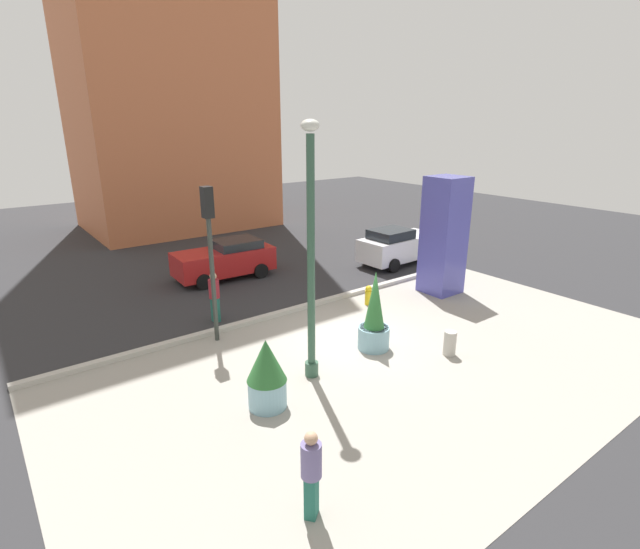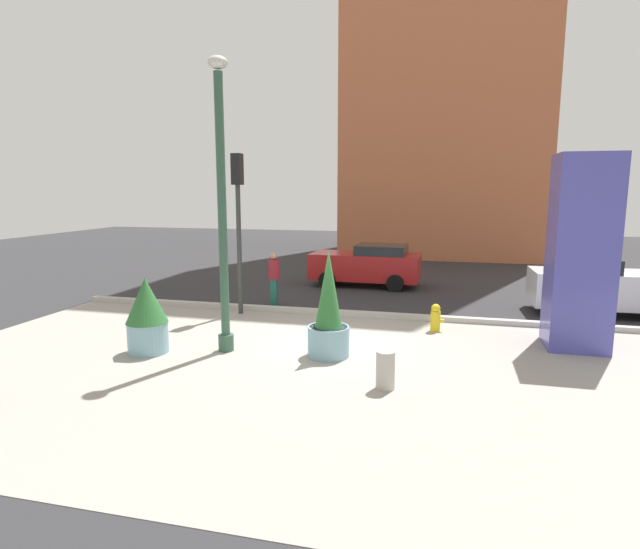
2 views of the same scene
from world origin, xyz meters
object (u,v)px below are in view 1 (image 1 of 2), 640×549
object	(u,v)px
fire_hydrant	(369,295)
car_passing_lane	(398,246)
pedestrian_by_curb	(214,295)
lamp_post	(311,261)
potted_plant_by_pillar	(267,373)
car_intersection	(225,259)
concrete_bollard	(450,343)
traffic_light_corner	(210,241)
pedestrian_on_sidewalk	(311,471)
art_pillar_blue	(444,236)
potted_plant_mid_plaza	(374,319)

from	to	relation	value
fire_hydrant	car_passing_lane	distance (m)	5.70
fire_hydrant	pedestrian_by_curb	world-z (taller)	pedestrian_by_curb
lamp_post	pedestrian_by_curb	bearing A→B (deg)	95.68
lamp_post	potted_plant_by_pillar	size ratio (longest dim) A/B	3.73
lamp_post	fire_hydrant	bearing A→B (deg)	31.67
fire_hydrant	pedestrian_by_curb	xyz separation A→B (m)	(-5.21, 1.98, 0.61)
car_intersection	pedestrian_by_curb	xyz separation A→B (m)	(-2.42, -4.13, 0.14)
concrete_bollard	potted_plant_by_pillar	bearing A→B (deg)	170.75
lamp_post	traffic_light_corner	world-z (taller)	lamp_post
fire_hydrant	car_intersection	xyz separation A→B (m)	(-2.79, 6.11, 0.47)
concrete_bollard	car_passing_lane	world-z (taller)	car_passing_lane
pedestrian_on_sidewalk	art_pillar_blue	bearing A→B (deg)	29.59
pedestrian_by_curb	traffic_light_corner	bearing A→B (deg)	-114.13
car_passing_lane	car_intersection	bearing A→B (deg)	158.44
car_intersection	pedestrian_by_curb	bearing A→B (deg)	-120.43
potted_plant_mid_plaza	pedestrian_by_curb	size ratio (longest dim) A/B	1.40
car_passing_lane	pedestrian_by_curb	world-z (taller)	pedestrian_by_curb
lamp_post	car_intersection	bearing A→B (deg)	77.89
potted_plant_mid_plaza	lamp_post	bearing A→B (deg)	-175.73
fire_hydrant	pedestrian_on_sidewalk	distance (m)	10.16
traffic_light_corner	pedestrian_by_curb	xyz separation A→B (m)	(0.61, 1.36, -2.23)
potted_plant_by_pillar	potted_plant_mid_plaza	distance (m)	4.20
art_pillar_blue	pedestrian_on_sidewalk	world-z (taller)	art_pillar_blue
art_pillar_blue	car_passing_lane	bearing A→B (deg)	68.90
traffic_light_corner	fire_hydrant	bearing A→B (deg)	-6.11
car_intersection	pedestrian_by_curb	distance (m)	4.79
car_passing_lane	potted_plant_mid_plaza	bearing A→B (deg)	-140.10
concrete_bollard	traffic_light_corner	bearing A→B (deg)	135.02
concrete_bollard	pedestrian_on_sidewalk	world-z (taller)	pedestrian_on_sidewalk
fire_hydrant	car_passing_lane	size ratio (longest dim) A/B	0.18
art_pillar_blue	pedestrian_by_curb	distance (m)	8.98
car_passing_lane	pedestrian_on_sidewalk	size ratio (longest dim) A/B	2.39
car_passing_lane	pedestrian_by_curb	distance (m)	10.01
fire_hydrant	car_passing_lane	xyz separation A→B (m)	(4.73, 3.14, 0.50)
lamp_post	potted_plant_by_pillar	distance (m)	2.93
traffic_light_corner	pedestrian_on_sidewalk	xyz separation A→B (m)	(-1.71, -7.41, -2.25)
potted_plant_by_pillar	lamp_post	bearing A→B (deg)	17.93
art_pillar_blue	traffic_light_corner	distance (m)	9.22
potted_plant_mid_plaza	car_intersection	world-z (taller)	potted_plant_mid_plaza
car_passing_lane	pedestrian_by_curb	size ratio (longest dim) A/B	2.34
car_intersection	potted_plant_mid_plaza	bearing A→B (deg)	-86.84
car_intersection	potted_plant_by_pillar	bearing A→B (deg)	-110.81
traffic_light_corner	pedestrian_by_curb	bearing A→B (deg)	65.87
car_passing_lane	pedestrian_by_curb	xyz separation A→B (m)	(-9.94, -1.16, 0.11)
potted_plant_mid_plaza	fire_hydrant	bearing A→B (deg)	49.93
art_pillar_blue	concrete_bollard	bearing A→B (deg)	-137.55
pedestrian_on_sidewalk	concrete_bollard	bearing A→B (deg)	19.67
lamp_post	car_intersection	world-z (taller)	lamp_post
potted_plant_by_pillar	traffic_light_corner	xyz separation A→B (m)	(0.61, 4.09, 2.31)
potted_plant_by_pillar	concrete_bollard	distance (m)	5.72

